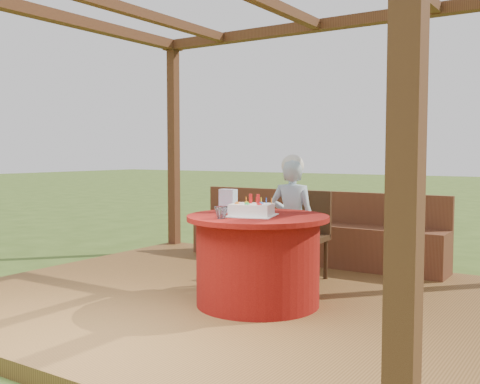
# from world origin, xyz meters

# --- Properties ---
(ground) EXTENTS (60.00, 60.00, 0.00)m
(ground) POSITION_xyz_m (0.00, 0.00, 0.00)
(ground) COLOR #39541C
(ground) RESTS_ON ground
(deck) EXTENTS (4.50, 4.00, 0.12)m
(deck) POSITION_xyz_m (0.00, 0.00, 0.06)
(deck) COLOR brown
(deck) RESTS_ON ground
(pergola) EXTENTS (4.50, 4.00, 2.72)m
(pergola) POSITION_xyz_m (0.00, 0.00, 2.41)
(pergola) COLOR brown
(pergola) RESTS_ON deck
(bench) EXTENTS (3.00, 0.42, 0.80)m
(bench) POSITION_xyz_m (0.00, 1.72, 0.38)
(bench) COLOR brown
(bench) RESTS_ON deck
(table) EXTENTS (1.15, 1.15, 0.73)m
(table) POSITION_xyz_m (0.42, -0.13, 0.49)
(table) COLOR maroon
(table) RESTS_ON deck
(chair) EXTENTS (0.43, 0.43, 0.86)m
(chair) POSITION_xyz_m (0.34, 0.93, 0.59)
(chair) COLOR #362111
(chair) RESTS_ON deck
(elderly_woman) EXTENTS (0.47, 0.35, 1.22)m
(elderly_woman) POSITION_xyz_m (0.31, 0.67, 0.74)
(elderly_woman) COLOR #8CB7D0
(elderly_woman) RESTS_ON deck
(birthday_cake) EXTENTS (0.45, 0.45, 0.17)m
(birthday_cake) POSITION_xyz_m (0.40, -0.20, 0.90)
(birthday_cake) COLOR white
(birthday_cake) RESTS_ON table
(gift_bag) EXTENTS (0.14, 0.10, 0.19)m
(gift_bag) POSITION_xyz_m (0.08, -0.06, 0.95)
(gift_bag) COLOR #E292C5
(gift_bag) RESTS_ON table
(drinking_glass) EXTENTS (0.13, 0.13, 0.10)m
(drinking_glass) POSITION_xyz_m (0.31, -0.49, 0.90)
(drinking_glass) COLOR white
(drinking_glass) RESTS_ON table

